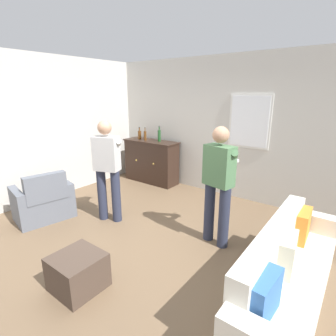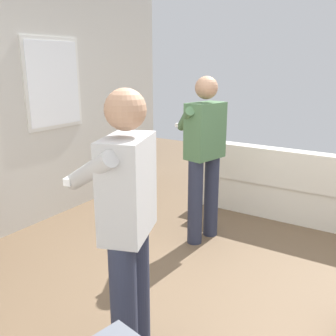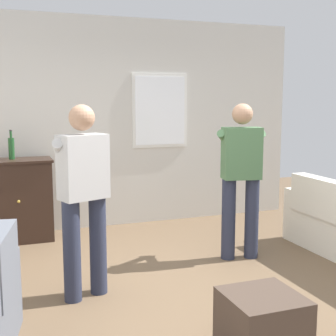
% 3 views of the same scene
% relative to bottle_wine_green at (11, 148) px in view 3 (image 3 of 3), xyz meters
% --- Properties ---
extents(ground, '(10.40, 10.40, 0.00)m').
position_rel_bottle_wine_green_xyz_m(ground, '(1.37, -2.35, -1.15)').
color(ground, brown).
extents(wall_back_with_window, '(5.20, 0.15, 2.80)m').
position_rel_bottle_wine_green_xyz_m(wall_back_with_window, '(1.38, 0.31, 0.26)').
color(wall_back_with_window, beige).
rests_on(wall_back_with_window, ground).
extents(bottle_wine_green, '(0.07, 0.07, 0.35)m').
position_rel_bottle_wine_green_xyz_m(bottle_wine_green, '(0.00, 0.00, 0.00)').
color(bottle_wine_green, '#1E4C23').
rests_on(bottle_wine_green, sideboard_cabinet).
extents(ottoman, '(0.51, 0.51, 0.40)m').
position_rel_bottle_wine_green_xyz_m(ottoman, '(1.49, -3.29, -0.95)').
color(ottoman, '#47382D').
rests_on(ottoman, ground).
extents(person_standing_left, '(0.52, 0.52, 1.68)m').
position_rel_bottle_wine_green_xyz_m(person_standing_left, '(0.51, -1.98, -0.21)').
color(person_standing_left, '#282D42').
rests_on(person_standing_left, ground).
extents(person_standing_right, '(0.55, 0.51, 1.68)m').
position_rel_bottle_wine_green_xyz_m(person_standing_right, '(2.28, -1.54, -0.21)').
color(person_standing_right, '#282D42').
rests_on(person_standing_right, ground).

